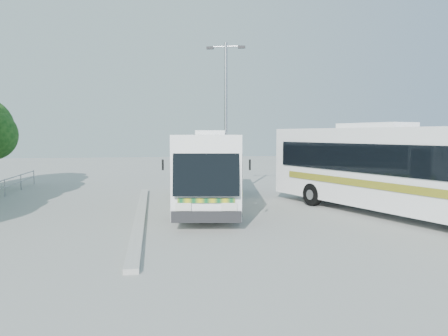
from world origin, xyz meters
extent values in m
plane|color=#9A9A95|center=(0.00, 0.00, 0.00)|extent=(100.00, 100.00, 0.00)
cube|color=#B2B2AD|center=(-2.30, 2.00, 0.07)|extent=(0.40, 16.00, 0.15)
cylinder|color=gray|center=(-10.00, 14.00, 0.50)|extent=(0.06, 0.06, 1.00)
cube|color=white|center=(1.05, 4.52, 1.92)|extent=(4.38, 12.54, 3.12)
cube|color=black|center=(0.12, -1.59, 2.30)|extent=(2.40, 0.82, 1.99)
cube|color=black|center=(-0.15, 5.32, 2.30)|extent=(1.53, 9.73, 1.13)
cube|color=black|center=(2.43, 4.93, 2.30)|extent=(1.53, 9.73, 1.13)
cube|color=#0C592B|center=(-0.29, 4.41, 1.33)|extent=(1.63, 10.54, 0.29)
cylinder|color=black|center=(-0.70, 0.74, 0.51)|extent=(0.46, 1.06, 1.02)
cylinder|color=black|center=(1.59, 0.39, 0.51)|extent=(0.46, 1.06, 1.02)
cylinder|color=black|center=(0.43, 8.13, 0.51)|extent=(0.46, 1.06, 1.02)
cylinder|color=black|center=(2.71, 7.78, 0.51)|extent=(0.46, 1.06, 1.02)
cube|color=white|center=(8.40, 0.19, 2.08)|extent=(7.10, 13.50, 3.39)
cube|color=black|center=(6.84, 0.35, 2.50)|extent=(3.63, 10.07, 1.22)
cube|color=black|center=(9.50, 1.30, 2.50)|extent=(3.63, 10.07, 1.22)
cube|color=#0A4C22|center=(7.17, -0.60, 1.45)|extent=(3.91, 10.90, 0.31)
cylinder|color=black|center=(5.94, 3.33, 0.56)|extent=(0.69, 1.16, 1.11)
cylinder|color=black|center=(8.31, 4.18, 0.56)|extent=(0.69, 1.16, 1.11)
cylinder|color=#919499|center=(2.00, 5.61, 4.10)|extent=(0.20, 0.20, 8.20)
cylinder|color=#919499|center=(2.00, 5.61, 7.99)|extent=(1.59, 0.55, 0.08)
cube|color=black|center=(1.22, 5.84, 7.94)|extent=(0.40, 0.28, 0.12)
cube|color=black|center=(2.78, 5.37, 7.94)|extent=(0.40, 0.28, 0.12)
camera|label=1|loc=(-1.68, -16.89, 3.52)|focal=35.00mm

